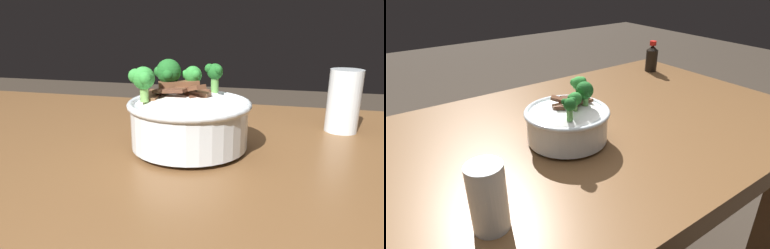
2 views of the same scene
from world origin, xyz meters
The scene contains 4 objects.
dining_table centered at (0.00, 0.00, 0.69)m, with size 1.51×0.84×0.81m.
rice_bowl centered at (-0.02, -0.03, 0.87)m, with size 0.22×0.22×0.16m.
drinking_glass centered at (-0.31, -0.21, 0.87)m, with size 0.07×0.07×0.13m.
soy_sauce_bottle centered at (0.62, 0.27, 0.87)m, with size 0.05×0.05×0.13m.
Camera 2 is at (-0.44, -0.66, 1.24)m, focal length 30.71 mm.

